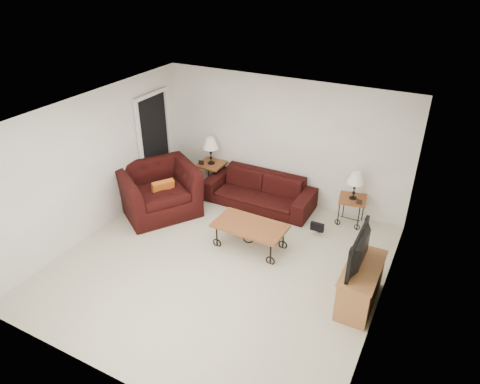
# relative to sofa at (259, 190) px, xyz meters

# --- Properties ---
(ground) EXTENTS (5.00, 5.00, 0.00)m
(ground) POSITION_rel_sofa_xyz_m (0.26, -2.02, -0.32)
(ground) COLOR beige
(ground) RESTS_ON ground
(wall_back) EXTENTS (5.00, 0.02, 2.50)m
(wall_back) POSITION_rel_sofa_xyz_m (0.26, 0.48, 0.93)
(wall_back) COLOR white
(wall_back) RESTS_ON ground
(wall_front) EXTENTS (5.00, 0.02, 2.50)m
(wall_front) POSITION_rel_sofa_xyz_m (0.26, -4.52, 0.93)
(wall_front) COLOR white
(wall_front) RESTS_ON ground
(wall_left) EXTENTS (0.02, 5.00, 2.50)m
(wall_left) POSITION_rel_sofa_xyz_m (-2.24, -2.02, 0.93)
(wall_left) COLOR white
(wall_left) RESTS_ON ground
(wall_right) EXTENTS (0.02, 5.00, 2.50)m
(wall_right) POSITION_rel_sofa_xyz_m (2.76, -2.02, 0.93)
(wall_right) COLOR white
(wall_right) RESTS_ON ground
(ceiling) EXTENTS (5.00, 5.00, 0.00)m
(ceiling) POSITION_rel_sofa_xyz_m (0.26, -2.02, 2.18)
(ceiling) COLOR white
(ceiling) RESTS_ON wall_back
(doorway) EXTENTS (0.08, 0.94, 2.04)m
(doorway) POSITION_rel_sofa_xyz_m (-2.21, -0.37, 0.70)
(doorway) COLOR black
(doorway) RESTS_ON ground
(sofa) EXTENTS (2.19, 0.86, 0.64)m
(sofa) POSITION_rel_sofa_xyz_m (0.00, 0.00, 0.00)
(sofa) COLOR black
(sofa) RESTS_ON ground
(side_table_left) EXTENTS (0.53, 0.53, 0.58)m
(side_table_left) POSITION_rel_sofa_xyz_m (-1.21, 0.18, -0.03)
(side_table_left) COLOR brown
(side_table_left) RESTS_ON ground
(side_table_right) EXTENTS (0.56, 0.56, 0.53)m
(side_table_right) POSITION_rel_sofa_xyz_m (1.82, 0.18, -0.06)
(side_table_right) COLOR brown
(side_table_right) RESTS_ON ground
(lamp_left) EXTENTS (0.33, 0.33, 0.58)m
(lamp_left) POSITION_rel_sofa_xyz_m (-1.21, 0.18, 0.55)
(lamp_left) COLOR black
(lamp_left) RESTS_ON side_table_left
(lamp_right) EXTENTS (0.35, 0.35, 0.53)m
(lamp_right) POSITION_rel_sofa_xyz_m (1.82, 0.18, 0.47)
(lamp_right) COLOR black
(lamp_right) RESTS_ON side_table_right
(photo_frame_left) EXTENTS (0.12, 0.04, 0.10)m
(photo_frame_left) POSITION_rel_sofa_xyz_m (-1.36, 0.03, 0.31)
(photo_frame_left) COLOR black
(photo_frame_left) RESTS_ON side_table_left
(photo_frame_right) EXTENTS (0.11, 0.02, 0.09)m
(photo_frame_right) POSITION_rel_sofa_xyz_m (1.97, 0.03, 0.25)
(photo_frame_right) COLOR black
(photo_frame_right) RESTS_ON side_table_right
(coffee_table) EXTENTS (1.24, 0.69, 0.46)m
(coffee_table) POSITION_rel_sofa_xyz_m (0.48, -1.38, -0.09)
(coffee_table) COLOR brown
(coffee_table) RESTS_ON ground
(armchair) EXTENTS (1.83, 1.88, 0.93)m
(armchair) POSITION_rel_sofa_xyz_m (-1.62, -1.13, 0.14)
(armchair) COLOR black
(armchair) RESTS_ON ground
(throw_pillow) EXTENTS (0.33, 0.41, 0.42)m
(throw_pillow) POSITION_rel_sofa_xyz_m (-1.47, -1.18, 0.20)
(throw_pillow) COLOR orange
(throw_pillow) RESTS_ON armchair
(tv_stand) EXTENTS (0.45, 1.07, 0.64)m
(tv_stand) POSITION_rel_sofa_xyz_m (2.49, -1.87, 0.00)
(tv_stand) COLOR #A1673B
(tv_stand) RESTS_ON ground
(television) EXTENTS (0.13, 0.96, 0.55)m
(television) POSITION_rel_sofa_xyz_m (2.47, -1.87, 0.60)
(television) COLOR black
(television) RESTS_ON tv_stand
(backpack) EXTENTS (0.39, 0.31, 0.49)m
(backpack) POSITION_rel_sofa_xyz_m (1.40, -0.41, -0.08)
(backpack) COLOR black
(backpack) RESTS_ON ground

